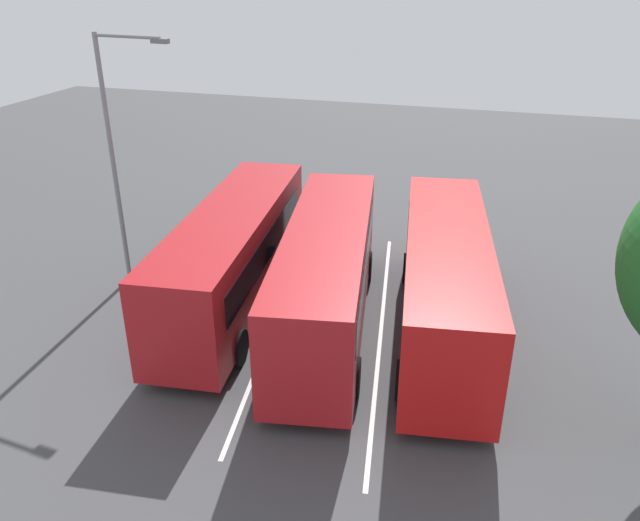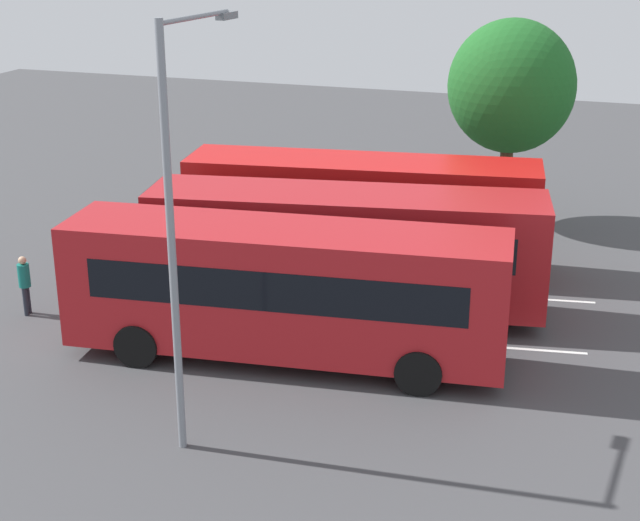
# 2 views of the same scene
# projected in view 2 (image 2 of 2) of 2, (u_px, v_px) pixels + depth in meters

# --- Properties ---
(ground_plane) EXTENTS (68.03, 68.03, 0.00)m
(ground_plane) POSITION_uv_depth(u_px,v_px,m) (334.00, 309.00, 26.01)
(ground_plane) COLOR #424244
(bus_far_left) EXTENTS (10.79, 3.84, 3.35)m
(bus_far_left) POSITION_uv_depth(u_px,v_px,m) (361.00, 208.00, 28.61)
(bus_far_left) COLOR red
(bus_far_left) RESTS_ON ground
(bus_center_left) EXTENTS (10.81, 4.13, 3.35)m
(bus_center_left) POSITION_uv_depth(u_px,v_px,m) (344.00, 247.00, 25.29)
(bus_center_left) COLOR #AD191E
(bus_center_left) RESTS_ON ground
(bus_center_right) EXTENTS (10.76, 3.53, 3.35)m
(bus_center_right) POSITION_uv_depth(u_px,v_px,m) (283.00, 288.00, 22.50)
(bus_center_right) COLOR #AD191E
(bus_center_right) RESTS_ON ground
(pedestrian) EXTENTS (0.38, 0.38, 1.66)m
(pedestrian) POSITION_uv_depth(u_px,v_px,m) (24.00, 281.00, 25.37)
(pedestrian) COLOR #232833
(pedestrian) RESTS_ON ground
(street_lamp) EXTENTS (0.45, 2.74, 8.53)m
(street_lamp) POSITION_uv_depth(u_px,v_px,m) (177.00, 214.00, 17.87)
(street_lamp) COLOR gray
(street_lamp) RESTS_ON ground
(depot_tree) EXTENTS (4.27, 3.84, 7.04)m
(depot_tree) POSITION_uv_depth(u_px,v_px,m) (511.00, 87.00, 31.66)
(depot_tree) COLOR #4C3823
(depot_tree) RESTS_ON ground
(lane_stripe_outer_left) EXTENTS (13.62, 2.19, 0.01)m
(lane_stripe_outer_left) POSITION_uv_depth(u_px,v_px,m) (352.00, 287.00, 27.54)
(lane_stripe_outer_left) COLOR silver
(lane_stripe_outer_left) RESTS_ON ground
(lane_stripe_inner_left) EXTENTS (13.62, 2.19, 0.01)m
(lane_stripe_inner_left) POSITION_uv_depth(u_px,v_px,m) (314.00, 334.00, 24.48)
(lane_stripe_inner_left) COLOR silver
(lane_stripe_inner_left) RESTS_ON ground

